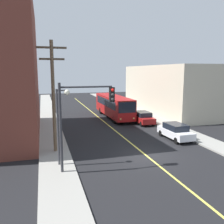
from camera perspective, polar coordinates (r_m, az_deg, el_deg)
name	(u,v)px	position (r m, az deg, el deg)	size (l,w,h in m)	color
ground_plane	(146,156)	(20.46, 8.08, -10.13)	(120.00, 120.00, 0.00)	black
sidewalk_left	(51,132)	(28.36, -14.15, -4.58)	(2.50, 90.00, 0.15)	gray
sidewalk_right	(166,124)	(32.20, 12.60, -2.84)	(2.50, 90.00, 0.15)	gray
lane_stripe_center	(103,120)	(34.20, -2.24, -2.01)	(0.16, 60.00, 0.01)	#D8CC4C
building_right_warehouse	(180,89)	(42.90, 15.63, 5.24)	(12.00, 21.06, 7.79)	beige
city_bus	(114,105)	(36.33, 0.36, 1.58)	(2.64, 12.17, 3.20)	maroon
parked_car_white	(175,131)	(25.53, 14.71, -4.39)	(1.92, 4.45, 1.62)	silver
parked_car_red	(143,117)	(32.21, 7.27, -1.29)	(1.86, 4.42, 1.62)	maroon
utility_pole_near	(53,91)	(20.54, -13.69, 4.73)	(2.40, 0.28, 9.19)	brown
traffic_signal_left_corner	(84,110)	(16.22, -6.69, 0.43)	(3.75, 0.48, 6.00)	#2D2D33
street_lamp_left	(61,116)	(17.52, -11.98, -0.90)	(0.98, 0.40, 5.50)	#38383D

